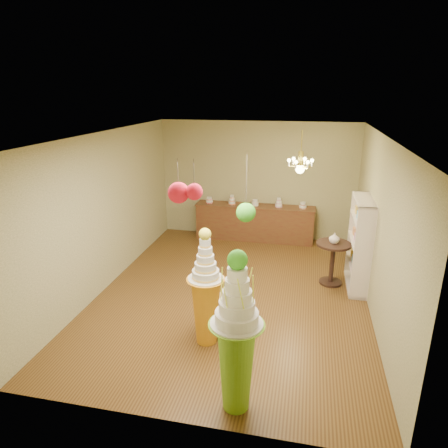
% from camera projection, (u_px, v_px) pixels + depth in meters
% --- Properties ---
extents(floor, '(6.50, 6.50, 0.00)m').
position_uv_depth(floor, '(233.00, 293.00, 7.72)').
color(floor, '#533616').
rests_on(floor, ground).
extents(ceiling, '(6.50, 6.50, 0.00)m').
position_uv_depth(ceiling, '(234.00, 135.00, 6.76)').
color(ceiling, silver).
rests_on(ceiling, ground).
extents(wall_back, '(5.00, 0.04, 3.00)m').
position_uv_depth(wall_back, '(257.00, 181.00, 10.25)').
color(wall_back, '#979366').
rests_on(wall_back, ground).
extents(wall_front, '(5.00, 0.04, 3.00)m').
position_uv_depth(wall_front, '(176.00, 311.00, 4.23)').
color(wall_front, '#979366').
rests_on(wall_front, ground).
extents(wall_left, '(0.04, 6.50, 3.00)m').
position_uv_depth(wall_left, '(107.00, 211.00, 7.73)').
color(wall_left, '#979366').
rests_on(wall_left, ground).
extents(wall_right, '(0.04, 6.50, 3.00)m').
position_uv_depth(wall_right, '(379.00, 228.00, 6.74)').
color(wall_right, '#979366').
rests_on(wall_right, ground).
extents(pedestal_green, '(0.65, 0.65, 2.09)m').
position_uv_depth(pedestal_green, '(236.00, 347.00, 4.69)').
color(pedestal_green, '#7BBE2A').
rests_on(pedestal_green, floor).
extents(pedestal_orange, '(0.62, 0.62, 1.87)m').
position_uv_depth(pedestal_orange, '(206.00, 300.00, 6.02)').
color(pedestal_orange, orange).
rests_on(pedestal_orange, floor).
extents(burlap_riser, '(0.57, 0.57, 0.51)m').
position_uv_depth(burlap_riser, '(222.00, 315.00, 6.49)').
color(burlap_riser, '#91784F').
rests_on(burlap_riser, floor).
extents(sideboard, '(3.04, 0.54, 1.16)m').
position_uv_depth(sideboard, '(255.00, 222.00, 10.32)').
color(sideboard, '#57321B').
rests_on(sideboard, floor).
extents(shelving_unit, '(0.33, 1.20, 1.80)m').
position_uv_depth(shelving_unit, '(360.00, 244.00, 7.71)').
color(shelving_unit, beige).
rests_on(shelving_unit, floor).
extents(round_table, '(0.76, 0.76, 0.87)m').
position_uv_depth(round_table, '(333.00, 258.00, 7.92)').
color(round_table, black).
rests_on(round_table, floor).
extents(vase, '(0.27, 0.27, 0.21)m').
position_uv_depth(vase, '(334.00, 238.00, 7.79)').
color(vase, beige).
rests_on(vase, round_table).
extents(pom_red_left, '(0.25, 0.25, 0.53)m').
position_uv_depth(pom_red_left, '(179.00, 193.00, 4.63)').
color(pom_red_left, '#393629').
rests_on(pom_red_left, ceiling).
extents(pom_green_mid, '(0.26, 0.26, 0.96)m').
position_uv_depth(pom_green_mid, '(246.00, 212.00, 5.32)').
color(pom_green_mid, '#393629').
rests_on(pom_green_mid, ceiling).
extents(pom_red_right, '(0.19, 0.19, 0.48)m').
position_uv_depth(pom_red_right, '(194.00, 192.00, 4.57)').
color(pom_red_right, '#393629').
rests_on(pom_red_right, ceiling).
extents(chandelier, '(0.60, 0.60, 0.85)m').
position_uv_depth(chandelier, '(300.00, 166.00, 7.80)').
color(chandelier, '#E2CA4F').
rests_on(chandelier, ceiling).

